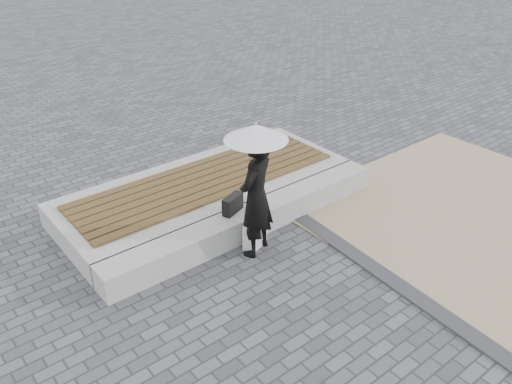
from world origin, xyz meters
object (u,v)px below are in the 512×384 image
at_px(parasol, 256,132).
at_px(handbag, 233,204).
at_px(canvas_tote, 255,235).
at_px(woman, 256,197).
at_px(seating_ledge, 250,220).

xyz_separation_m(parasol, handbag, (0.01, 0.57, -1.36)).
relative_size(handbag, canvas_tote, 0.95).
distance_m(handbag, canvas_tote, 0.59).
xyz_separation_m(woman, parasol, (0.00, 0.00, 0.97)).
distance_m(seating_ledge, parasol, 1.78).
distance_m(woman, parasol, 0.97).
xyz_separation_m(seating_ledge, handbag, (-0.24, 0.11, 0.34)).
distance_m(parasol, canvas_tote, 1.70).
relative_size(woman, parasol, 1.68).
relative_size(parasol, canvas_tote, 2.70).
relative_size(seating_ledge, handbag, 12.81).
bearing_deg(parasol, handbag, 89.16).
bearing_deg(canvas_tote, parasol, -133.50).
xyz_separation_m(woman, canvas_tote, (0.05, 0.09, -0.72)).
relative_size(woman, canvas_tote, 4.52).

